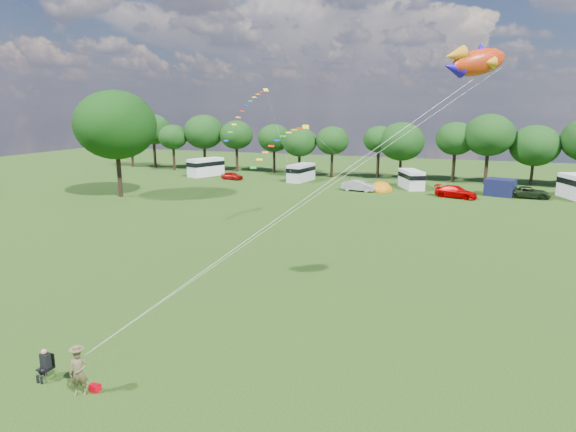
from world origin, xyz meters
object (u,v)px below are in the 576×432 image
(kite_flyer, at_px, (79,372))
(fish_kite, at_px, (474,62))
(car_b, at_px, (359,186))
(camp_chair, at_px, (46,361))
(big_tree, at_px, (116,125))
(tent_greyblue, at_px, (459,196))
(campervan_b, at_px, (301,172))
(car_a, at_px, (232,176))
(campervan_a, at_px, (206,166))
(car_c, at_px, (456,192))
(tent_orange, at_px, (381,191))
(campervan_c, at_px, (411,179))
(car_d, at_px, (529,192))

(kite_flyer, height_order, fish_kite, fish_kite)
(car_b, height_order, camp_chair, car_b)
(big_tree, height_order, fish_kite, fish_kite)
(tent_greyblue, height_order, camp_chair, camp_chair)
(campervan_b, bearing_deg, car_a, 111.24)
(big_tree, xyz_separation_m, campervan_b, (17.54, 20.40, -7.59))
(big_tree, height_order, campervan_a, big_tree)
(campervan_b, bearing_deg, car_c, -96.57)
(tent_orange, bearing_deg, campervan_c, 43.89)
(campervan_b, bearing_deg, fish_kite, -143.20)
(car_a, height_order, campervan_a, campervan_a)
(campervan_b, bearing_deg, tent_greyblue, -93.81)
(car_d, bearing_deg, big_tree, 109.98)
(campervan_b, height_order, fish_kite, fish_kite)
(campervan_c, bearing_deg, car_d, -124.40)
(big_tree, xyz_separation_m, kite_flyer, (27.18, -36.47, -8.05))
(campervan_a, bearing_deg, kite_flyer, -132.55)
(campervan_a, bearing_deg, car_a, -88.31)
(fish_kite, bearing_deg, camp_chair, 178.00)
(car_b, height_order, tent_greyblue, car_b)
(fish_kite, bearing_deg, big_tree, 112.53)
(big_tree, height_order, car_a, big_tree)
(car_b, xyz_separation_m, campervan_a, (-26.96, 6.03, 0.82))
(big_tree, height_order, tent_orange, big_tree)
(big_tree, height_order, kite_flyer, big_tree)
(car_b, distance_m, fish_kite, 43.77)
(camp_chair, bearing_deg, campervan_c, 83.92)
(car_d, distance_m, tent_greyblue, 8.50)
(car_a, relative_size, tent_greyblue, 1.13)
(campervan_a, height_order, campervan_b, campervan_a)
(campervan_a, height_order, camp_chair, campervan_a)
(tent_orange, distance_m, camp_chair, 51.98)
(car_c, bearing_deg, campervan_c, 65.83)
(car_c, bearing_deg, camp_chair, -179.36)
(campervan_a, bearing_deg, campervan_b, -67.67)
(campervan_a, relative_size, fish_kite, 2.03)
(campervan_b, bearing_deg, big_tree, 149.06)
(tent_orange, bearing_deg, car_b, -156.78)
(car_c, relative_size, campervan_b, 0.87)
(campervan_c, bearing_deg, tent_orange, 109.35)
(camp_chair, bearing_deg, campervan_b, 101.01)
(campervan_c, relative_size, fish_kite, 1.78)
(car_b, height_order, campervan_b, campervan_b)
(car_a, xyz_separation_m, kite_flyer, (20.39, -54.68, 0.36))
(big_tree, distance_m, car_c, 43.43)
(car_c, xyz_separation_m, tent_orange, (-9.75, 1.94, -0.73))
(kite_flyer, xyz_separation_m, camp_chair, (-2.17, 0.46, -0.16))
(car_a, height_order, kite_flyer, kite_flyer)
(car_c, distance_m, campervan_c, 8.20)
(campervan_a, relative_size, camp_chair, 4.77)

